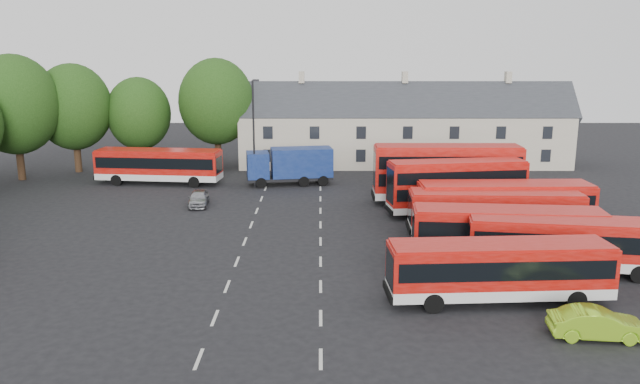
{
  "coord_description": "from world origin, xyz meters",
  "views": [
    {
      "loc": [
        4.97,
        -37.31,
        12.37
      ],
      "look_at": [
        4.97,
        7.02,
        2.2
      ],
      "focal_mm": 35.0,
      "sensor_mm": 36.0,
      "label": 1
    }
  ],
  "objects": [
    {
      "name": "silver_car",
      "position": [
        -4.86,
        11.66,
        0.64
      ],
      "size": [
        1.84,
        3.85,
        1.27
      ],
      "primitive_type": "imported",
      "rotation": [
        0.0,
        0.0,
        0.09
      ],
      "color": "#9A9CA1",
      "rests_on": "ground"
    },
    {
      "name": "terrace_houses",
      "position": [
        14.0,
        30.0,
        3.86
      ],
      "size": [
        35.7,
        7.13,
        10.06
      ],
      "color": "beige",
      "rests_on": "ground"
    },
    {
      "name": "lime_car",
      "position": [
        17.1,
        -12.08,
        0.67
      ],
      "size": [
        4.2,
        1.82,
        1.35
      ],
      "primitive_type": "imported",
      "rotation": [
        0.0,
        0.0,
        1.47
      ],
      "color": "#87C01D",
      "rests_on": "ground"
    },
    {
      "name": "bus_north",
      "position": [
        -10.1,
        19.99,
        1.96
      ],
      "size": [
        11.78,
        3.87,
        3.27
      ],
      "rotation": [
        0.0,
        0.0,
        -0.11
      ],
      "color": "silver",
      "rests_on": "ground"
    },
    {
      "name": "bus_row_a",
      "position": [
        13.85,
        -8.1,
        1.86
      ],
      "size": [
        11.08,
        3.14,
        3.1
      ],
      "rotation": [
        0.0,
        0.0,
        0.06
      ],
      "color": "silver",
      "rests_on": "ground"
    },
    {
      "name": "bus_row_b",
      "position": [
        18.95,
        -3.79,
        1.88
      ],
      "size": [
        11.29,
        4.19,
        3.12
      ],
      "rotation": [
        0.0,
        0.0,
        -0.16
      ],
      "color": "silver",
      "rests_on": "ground"
    },
    {
      "name": "bus_row_c",
      "position": [
        16.17,
        -1.6,
        1.9
      ],
      "size": [
        11.36,
        3.56,
        3.16
      ],
      "rotation": [
        0.0,
        0.0,
        -0.09
      ],
      "color": "silver",
      "rests_on": "ground"
    },
    {
      "name": "box_truck",
      "position": [
        2.26,
        19.71,
        1.93
      ],
      "size": [
        8.15,
        3.67,
        3.44
      ],
      "rotation": [
        0.0,
        0.0,
        0.16
      ],
      "color": "black",
      "rests_on": "ground"
    },
    {
      "name": "lamppost",
      "position": [
        -0.96,
        18.31,
        5.23
      ],
      "size": [
        0.68,
        0.3,
        9.79
      ],
      "rotation": [
        0.0,
        0.0,
        0.1
      ],
      "color": "black",
      "rests_on": "ground"
    },
    {
      "name": "bus_row_e",
      "position": [
        17.83,
        4.75,
        2.02
      ],
      "size": [
        11.97,
        3.03,
        3.37
      ],
      "rotation": [
        0.0,
        0.0,
        0.02
      ],
      "color": "silver",
      "rests_on": "ground"
    },
    {
      "name": "lane_markings",
      "position": [
        2.5,
        2.0,
        0.01
      ],
      "size": [
        5.15,
        33.8,
        0.01
      ],
      "color": "beige",
      "rests_on": "ground"
    },
    {
      "name": "ground",
      "position": [
        0.0,
        0.0,
        0.0
      ],
      "size": [
        140.0,
        140.0,
        0.0
      ],
      "primitive_type": "plane",
      "color": "black",
      "rests_on": "ground"
    },
    {
      "name": "bus_row_d",
      "position": [
        16.63,
        2.88,
        1.92
      ],
      "size": [
        11.38,
        3.04,
        3.19
      ],
      "rotation": [
        0.0,
        0.0,
        -0.04
      ],
      "color": "silver",
      "rests_on": "ground"
    },
    {
      "name": "bus_dd_north",
      "position": [
        15.28,
        12.35,
        2.75
      ],
      "size": [
        11.81,
        2.82,
        4.83
      ],
      "rotation": [
        0.0,
        0.0,
        -0.01
      ],
      "color": "silver",
      "rests_on": "ground"
    },
    {
      "name": "bus_dd_south",
      "position": [
        15.29,
        8.68,
        2.41
      ],
      "size": [
        10.56,
        3.81,
        4.24
      ],
      "rotation": [
        0.0,
        0.0,
        0.14
      ],
      "color": "silver",
      "rests_on": "ground"
    },
    {
      "name": "treeline",
      "position": [
        -20.74,
        19.36,
        6.68
      ],
      "size": [
        29.92,
        32.59,
        12.01
      ],
      "color": "black",
      "rests_on": "ground"
    }
  ]
}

